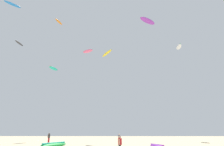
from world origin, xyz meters
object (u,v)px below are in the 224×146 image
person_foreground (120,143)px  kite_aloft_5 (107,53)px  person_left (119,139)px  kite_aloft_1 (179,47)px  kite_aloft_6 (54,68)px  kite_grounded_mid (54,145)px  kite_aloft_0 (148,21)px  kite_aloft_3 (19,43)px  person_midground (49,137)px  kite_aloft_7 (59,22)px  kite_grounded_near (157,146)px  kite_aloft_4 (88,51)px  kite_aloft_2 (12,4)px

person_foreground → kite_aloft_5: size_ratio=0.35×
person_left → kite_aloft_1: bearing=87.4°
person_foreground → kite_aloft_1: (17.59, 33.28, 23.49)m
kite_aloft_6 → kite_grounded_mid: bearing=-70.6°
kite_aloft_0 → kite_aloft_3: 28.47m
person_midground → kite_grounded_mid: 8.62m
person_midground → kite_aloft_7: 27.34m
kite_grounded_near → kite_aloft_0: size_ratio=0.82×
kite_aloft_1 → kite_aloft_3: (-39.18, -11.59, -3.73)m
person_midground → kite_grounded_near: size_ratio=0.49×
person_foreground → kite_aloft_0: bearing=90.5°
kite_aloft_6 → kite_aloft_7: 11.29m
kite_aloft_0 → kite_aloft_7: size_ratio=1.29×
kite_aloft_7 → kite_aloft_3: bearing=-165.4°
kite_aloft_3 → kite_aloft_7: kite_aloft_7 is taller
kite_aloft_0 → person_left: bearing=-132.1°
kite_grounded_mid → kite_aloft_7: 31.56m
kite_aloft_7 → kite_aloft_4: bearing=-44.3°
kite_aloft_2 → kite_aloft_5: bearing=13.2°
person_midground → kite_grounded_mid: size_ratio=0.33×
person_left → kite_aloft_7: bearing=172.6°
kite_grounded_near → kite_aloft_2: 38.44m
person_midground → kite_aloft_3: kite_aloft_3 is taller
kite_aloft_1 → kite_aloft_4: kite_aloft_1 is taller
kite_aloft_0 → person_midground: bearing=-174.1°
kite_aloft_3 → kite_aloft_6: bearing=28.9°
kite_aloft_7 → person_foreground: bearing=-60.0°
person_foreground → kite_aloft_1: size_ratio=0.40×
person_foreground → kite_aloft_0: kite_aloft_0 is taller
kite_aloft_3 → kite_aloft_7: (7.88, 2.05, 6.38)m
person_midground → kite_grounded_near: 18.72m
kite_grounded_near → kite_aloft_2: bearing=161.7°
person_foreground → kite_aloft_6: (-14.66, 25.50, 15.03)m
kite_aloft_6 → kite_aloft_1: bearing=13.6°
kite_grounded_mid → kite_aloft_2: size_ratio=1.53×
person_left → kite_aloft_6: kite_aloft_6 is taller
person_left → kite_grounded_near: person_left is taller
kite_aloft_4 → kite_aloft_6: (-9.19, 9.81, -0.48)m
kite_grounded_near → person_midground: bearing=152.9°
kite_grounded_mid → kite_aloft_1: kite_aloft_1 is taller
person_foreground → kite_aloft_0: (6.44, 17.83, 22.98)m
kite_grounded_near → kite_aloft_3: 36.49m
person_foreground → person_midground: (-11.65, 15.95, 0.02)m
person_foreground → person_left: (0.19, 10.91, -0.01)m
person_foreground → kite_aloft_2: size_ratio=0.50×
person_left → kite_aloft_1: (17.40, 22.36, 23.51)m
person_left → kite_aloft_1: kite_aloft_1 is taller
kite_grounded_mid → kite_aloft_5: bearing=63.0°
person_foreground → kite_grounded_mid: size_ratio=0.33×
kite_grounded_near → person_left: bearing=144.2°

